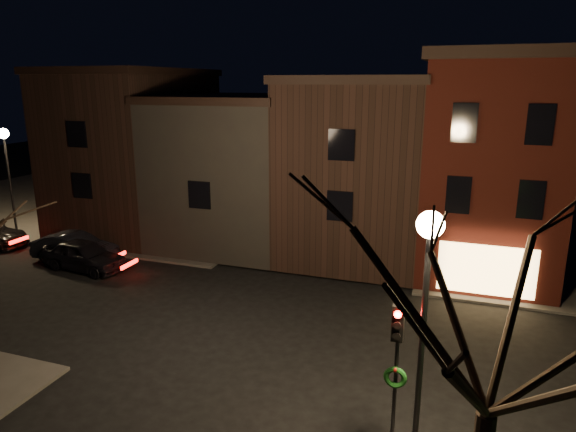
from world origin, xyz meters
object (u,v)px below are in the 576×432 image
object	(u,v)px
parked_car_a	(84,255)
parked_car_b	(75,248)
street_lamp_near	(427,274)
traffic_signal	(396,356)
bare_tree_right	(502,281)
street_lamp_far	(6,153)

from	to	relation	value
parked_car_a	parked_car_b	distance (m)	1.51
street_lamp_near	parked_car_a	size ratio (longest dim) A/B	1.44
traffic_signal	parked_car_b	size ratio (longest dim) A/B	0.88
bare_tree_right	parked_car_b	world-z (taller)	bare_tree_right
bare_tree_right	parked_car_b	size ratio (longest dim) A/B	1.85
street_lamp_far	parked_car_a	distance (m)	9.71
street_lamp_far	traffic_signal	size ratio (longest dim) A/B	1.60
street_lamp_far	parked_car_a	bearing A→B (deg)	-22.67
street_lamp_near	parked_car_b	bearing A→B (deg)	152.36
parked_car_a	parked_car_b	xyz separation A→B (m)	(-1.27, 0.82, -0.01)
street_lamp_far	traffic_signal	xyz separation A→B (m)	(24.60, -11.71, -2.37)
street_lamp_near	traffic_signal	size ratio (longest dim) A/B	1.60
parked_car_b	traffic_signal	bearing A→B (deg)	-119.36
traffic_signal	street_lamp_far	bearing A→B (deg)	154.55
street_lamp_far	parked_car_a	size ratio (longest dim) A/B	1.44
street_lamp_far	traffic_signal	distance (m)	27.35
street_lamp_far	street_lamp_near	bearing A→B (deg)	-25.83
traffic_signal	parked_car_b	distance (m)	20.22
street_lamp_far	traffic_signal	world-z (taller)	street_lamp_far
parked_car_a	street_lamp_near	bearing A→B (deg)	-111.19
traffic_signal	parked_car_b	world-z (taller)	traffic_signal
traffic_signal	parked_car_a	distance (m)	18.72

